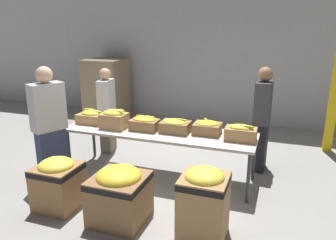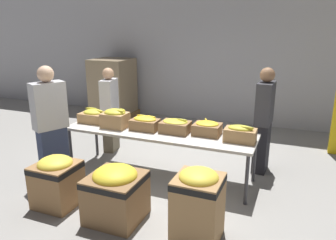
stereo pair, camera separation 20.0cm
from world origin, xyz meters
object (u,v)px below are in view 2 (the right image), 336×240
(banana_box_1, at_px, (115,118))
(volunteer_1, at_px, (51,126))
(banana_box_3, at_px, (175,126))
(banana_box_5, at_px, (240,133))
(banana_box_0, at_px, (94,116))
(volunteer_2, at_px, (110,111))
(pallet_stack_0, at_px, (113,89))
(donation_bin_2, at_px, (198,203))
(volunteer_0, at_px, (264,121))
(donation_bin_0, at_px, (57,179))
(banana_box_2, at_px, (145,123))
(donation_bin_1, at_px, (116,192))
(banana_box_4, at_px, (207,128))
(sorting_table, at_px, (159,133))

(banana_box_1, xyz_separation_m, volunteer_1, (-0.73, -0.64, -0.03))
(banana_box_3, height_order, banana_box_5, banana_box_5)
(banana_box_0, xyz_separation_m, banana_box_1, (0.49, -0.12, 0.05))
(volunteer_2, relative_size, pallet_stack_0, 1.05)
(banana_box_5, xyz_separation_m, donation_bin_2, (-0.21, -1.30, -0.43))
(banana_box_3, relative_size, donation_bin_2, 0.51)
(volunteer_0, bearing_deg, donation_bin_0, -44.59)
(banana_box_2, bearing_deg, donation_bin_0, -118.25)
(volunteer_1, height_order, donation_bin_1, volunteer_1)
(banana_box_0, distance_m, donation_bin_1, 1.86)
(donation_bin_2, distance_m, pallet_stack_0, 5.43)
(banana_box_4, distance_m, volunteer_2, 2.13)
(donation_bin_2, bearing_deg, sorting_table, 128.32)
(banana_box_1, height_order, pallet_stack_0, pallet_stack_0)
(volunteer_2, distance_m, pallet_stack_0, 2.41)
(sorting_table, bearing_deg, donation_bin_2, -51.68)
(volunteer_1, height_order, pallet_stack_0, volunteer_1)
(banana_box_3, xyz_separation_m, donation_bin_0, (-1.18, -1.34, -0.50))
(pallet_stack_0, bearing_deg, sorting_table, -47.87)
(sorting_table, relative_size, donation_bin_0, 4.30)
(banana_box_5, bearing_deg, sorting_table, 179.22)
(banana_box_3, bearing_deg, donation_bin_2, -59.79)
(banana_box_0, distance_m, banana_box_2, 0.99)
(banana_box_3, bearing_deg, donation_bin_0, -131.39)
(sorting_table, height_order, donation_bin_1, sorting_table)
(volunteer_0, bearing_deg, volunteer_1, -58.42)
(banana_box_0, height_order, donation_bin_2, banana_box_0)
(banana_box_4, relative_size, banana_box_5, 0.92)
(banana_box_2, distance_m, volunteer_1, 1.42)
(banana_box_3, bearing_deg, pallet_stack_0, 135.18)
(banana_box_1, xyz_separation_m, banana_box_3, (0.98, 0.12, -0.05))
(banana_box_1, xyz_separation_m, volunteer_0, (2.20, 0.92, -0.07))
(banana_box_3, xyz_separation_m, donation_bin_2, (0.78, -1.34, -0.41))
(sorting_table, distance_m, donation_bin_2, 1.70)
(banana_box_0, relative_size, volunteer_1, 0.24)
(volunteer_1, bearing_deg, banana_box_2, -34.50)
(banana_box_1, bearing_deg, volunteer_1, -139.13)
(banana_box_1, distance_m, donation_bin_0, 1.35)
(banana_box_1, height_order, banana_box_4, banana_box_1)
(banana_box_0, xyz_separation_m, banana_box_5, (2.46, -0.03, 0.01))
(banana_box_2, relative_size, volunteer_1, 0.24)
(volunteer_0, bearing_deg, banana_box_5, -11.43)
(banana_box_0, distance_m, banana_box_5, 2.46)
(volunteer_1, relative_size, donation_bin_2, 2.09)
(banana_box_1, distance_m, volunteer_1, 0.97)
(volunteer_2, xyz_separation_m, donation_bin_2, (2.35, -2.01, -0.34))
(donation_bin_2, bearing_deg, donation_bin_1, 180.00)
(banana_box_1, relative_size, volunteer_2, 0.25)
(volunteer_0, distance_m, pallet_stack_0, 4.45)
(banana_box_1, bearing_deg, pallet_stack_0, 121.91)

